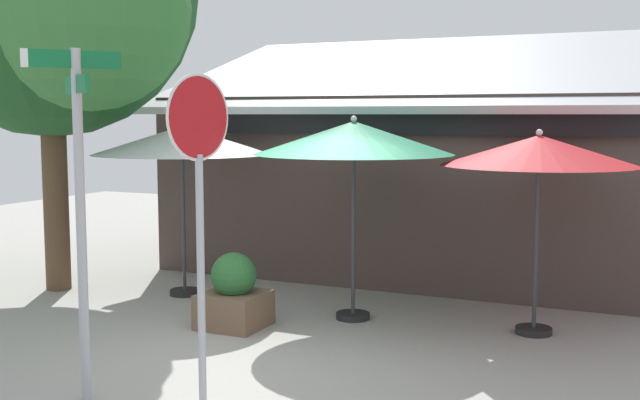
{
  "coord_description": "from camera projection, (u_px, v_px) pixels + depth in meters",
  "views": [
    {
      "loc": [
        4.13,
        -7.56,
        2.65
      ],
      "look_at": [
        0.09,
        1.2,
        1.6
      ],
      "focal_mm": 44.4,
      "sensor_mm": 36.0,
      "label": 1
    }
  ],
  "objects": [
    {
      "name": "cafe_building",
      "position": [
        437.0,
        178.0,
        13.54
      ],
      "size": [
        9.0,
        4.85,
        4.14
      ],
      "color": "#473833",
      "rests_on": "ground"
    },
    {
      "name": "sidewalk_planter",
      "position": [
        234.0,
        295.0,
        9.85
      ],
      "size": [
        0.76,
        0.76,
        0.94
      ],
      "color": "brown",
      "rests_on": "ground"
    },
    {
      "name": "patio_umbrella_ivory_left",
      "position": [
        182.0,
        141.0,
        11.4
      ],
      "size": [
        2.59,
        2.59,
        2.55
      ],
      "color": "black",
      "rests_on": "ground"
    },
    {
      "name": "patio_umbrella_forest_green_center",
      "position": [
        354.0,
        139.0,
        10.03
      ],
      "size": [
        2.56,
        2.56,
        2.63
      ],
      "color": "black",
      "rests_on": "ground"
    },
    {
      "name": "patio_umbrella_crimson_right",
      "position": [
        539.0,
        152.0,
        9.34
      ],
      "size": [
        2.31,
        2.31,
        2.47
      ],
      "color": "black",
      "rests_on": "ground"
    },
    {
      "name": "street_sign_post",
      "position": [
        79.0,
        191.0,
        7.17
      ],
      "size": [
        0.68,
        0.73,
        3.23
      ],
      "color": "#A8AAB2",
      "rests_on": "ground"
    },
    {
      "name": "stop_sign",
      "position": [
        199.0,
        178.0,
        6.97
      ],
      "size": [
        0.15,
        0.76,
        3.0
      ],
      "color": "#A8AAB2",
      "rests_on": "ground"
    },
    {
      "name": "ground_plane",
      "position": [
        268.0,
        357.0,
        8.83
      ],
      "size": [
        28.0,
        28.0,
        0.1
      ],
      "primitive_type": "cube",
      "color": "#9E9B93"
    }
  ]
}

